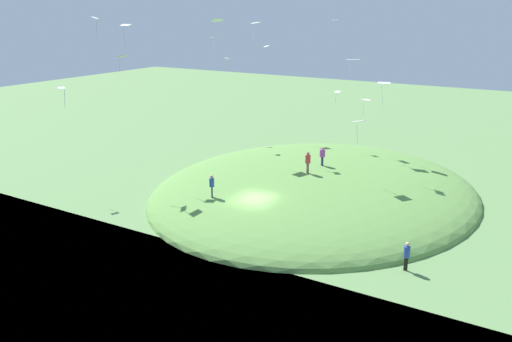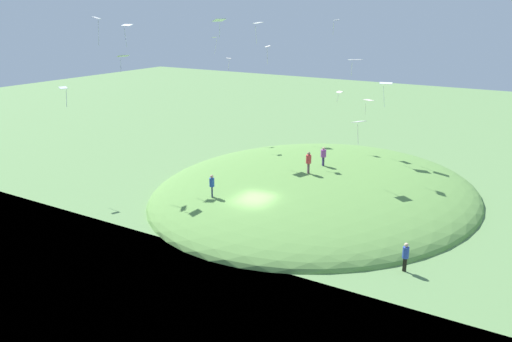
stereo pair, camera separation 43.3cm
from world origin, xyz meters
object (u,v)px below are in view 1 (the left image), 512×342
at_px(kite_4, 62,90).
at_px(kite_8, 358,123).
at_px(kite_2, 227,59).
at_px(person_near_shore, 322,154).
at_px(kite_0, 95,21).
at_px(kite_6, 212,39).
at_px(person_watching_kites, 407,253).
at_px(kite_11, 384,84).
at_px(person_walking_path, 308,160).
at_px(kite_7, 353,60).
at_px(kite_9, 255,24).
at_px(kite_14, 217,21).
at_px(kite_10, 125,27).
at_px(kite_5, 122,57).
at_px(kite_12, 337,93).
at_px(person_on_hilltop, 212,183).
at_px(kite_3, 335,21).
at_px(kite_1, 366,101).
at_px(kite_13, 266,48).

distance_m(kite_4, kite_8, 24.01).
xyz_separation_m(kite_2, kite_4, (-14.87, 6.21, -1.63)).
bearing_deg(person_near_shore, kite_2, -149.22).
distance_m(kite_0, kite_6, 17.15).
xyz_separation_m(person_watching_kites, kite_2, (14.81, 22.66, 9.04)).
bearing_deg(kite_11, kite_8, -173.03).
distance_m(person_walking_path, person_watching_kites, 13.75).
relative_size(person_near_shore, kite_0, 0.72).
height_order(person_watching_kites, kite_0, kite_0).
relative_size(kite_7, kite_8, 0.81).
bearing_deg(person_walking_path, kite_8, -126.62).
relative_size(kite_4, kite_7, 1.09).
height_order(person_near_shore, kite_9, kite_9).
relative_size(kite_4, kite_9, 0.74).
relative_size(person_near_shore, kite_14, 0.94).
xyz_separation_m(kite_6, kite_10, (-15.70, -2.72, 1.76)).
height_order(person_watching_kites, kite_5, kite_5).
relative_size(kite_9, kite_10, 1.29).
height_order(person_walking_path, kite_0, kite_0).
bearing_deg(person_watching_kites, kite_12, -52.52).
xyz_separation_m(person_near_shore, kite_9, (9.61, 12.45, 10.29)).
bearing_deg(kite_2, person_near_shore, -106.90).
bearing_deg(person_walking_path, kite_9, -1.07).
distance_m(kite_8, kite_10, 20.07).
relative_size(kite_0, kite_2, 1.95).
xyz_separation_m(kite_9, kite_12, (-1.99, -10.42, -6.21)).
bearing_deg(kite_0, person_near_shore, -60.94).
height_order(person_near_shore, kite_5, kite_5).
xyz_separation_m(person_on_hilltop, person_watching_kites, (-1.03, -14.80, -1.48)).
bearing_deg(kite_6, person_on_hilltop, -145.04).
bearing_deg(kite_5, person_walking_path, -59.10).
distance_m(person_on_hilltop, kite_7, 19.02).
xyz_separation_m(kite_2, kite_5, (-13.74, 0.36, 1.21)).
bearing_deg(kite_6, kite_3, -106.22).
relative_size(kite_1, kite_7, 0.92).
relative_size(kite_5, kite_14, 0.73).
bearing_deg(person_walking_path, person_near_shore, -48.65).
distance_m(person_near_shore, kite_3, 11.35).
xyz_separation_m(kite_1, kite_5, (-17.62, 13.47, 4.72)).
bearing_deg(kite_1, kite_14, 124.46).
bearing_deg(person_watching_kites, kite_6, -31.15).
xyz_separation_m(kite_6, kite_11, (-0.64, -19.51, -3.41)).
relative_size(kite_2, kite_7, 0.74).
distance_m(kite_2, kite_3, 11.99).
relative_size(kite_1, kite_11, 0.65).
height_order(kite_1, kite_4, kite_4).
relative_size(kite_7, kite_14, 0.90).
bearing_deg(person_on_hilltop, person_watching_kites, 49.89).
xyz_separation_m(kite_8, kite_13, (2.96, 9.85, 5.04)).
bearing_deg(kite_5, kite_8, -63.53).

